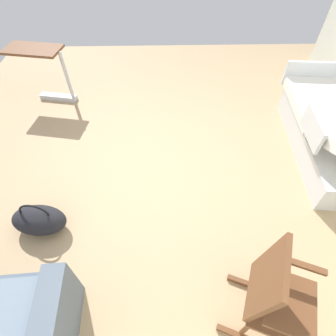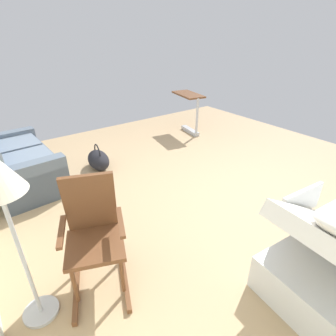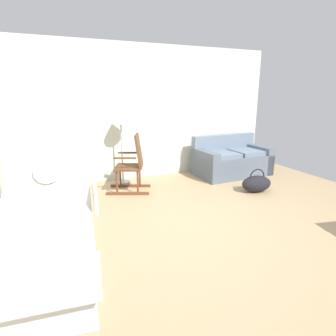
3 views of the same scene
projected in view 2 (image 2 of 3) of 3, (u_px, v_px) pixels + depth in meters
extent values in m
plane|color=tan|center=(201.00, 190.00, 3.85)|extent=(6.78, 6.78, 0.00)
cube|color=silver|center=(301.00, 202.00, 2.49)|extent=(0.09, 0.56, 0.28)
cylinder|color=black|center=(267.00, 279.00, 2.42)|extent=(0.10, 0.10, 0.10)
cube|color=slate|center=(22.00, 169.00, 3.94)|extent=(1.65, 0.94, 0.45)
cube|color=slate|center=(27.00, 161.00, 3.59)|extent=(0.71, 0.68, 0.10)
cube|color=slate|center=(14.00, 145.00, 4.09)|extent=(0.71, 0.68, 0.10)
cube|color=slate|center=(35.00, 184.00, 3.42)|extent=(0.23, 0.86, 0.60)
cube|color=slate|center=(10.00, 150.00, 4.39)|extent=(0.23, 0.86, 0.60)
cube|color=brown|center=(77.00, 285.00, 2.39)|extent=(0.72, 0.32, 0.05)
cube|color=brown|center=(125.00, 275.00, 2.49)|extent=(0.72, 0.32, 0.05)
cylinder|color=brown|center=(122.00, 274.00, 2.22)|extent=(0.04, 0.04, 0.40)
cylinder|color=brown|center=(74.00, 284.00, 2.14)|extent=(0.04, 0.04, 0.40)
cylinder|color=brown|center=(118.00, 244.00, 2.54)|extent=(0.04, 0.04, 0.40)
cylinder|color=brown|center=(76.00, 251.00, 2.45)|extent=(0.04, 0.04, 0.40)
cube|color=brown|center=(95.00, 245.00, 2.24)|extent=(0.61, 0.62, 0.04)
cube|color=brown|center=(90.00, 203.00, 2.27)|extent=(0.27, 0.45, 0.60)
cube|color=brown|center=(121.00, 222.00, 2.18)|extent=(0.38, 0.18, 0.03)
cube|color=brown|center=(61.00, 232.00, 2.07)|extent=(0.38, 0.18, 0.03)
cylinder|color=#B2B5BA|center=(41.00, 311.00, 2.18)|extent=(0.28, 0.28, 0.03)
cylinder|color=#B2B5BA|center=(23.00, 259.00, 1.91)|extent=(0.03, 0.03, 1.15)
cube|color=#B2B5BA|center=(190.00, 131.00, 5.98)|extent=(0.61, 0.22, 0.08)
cylinder|color=black|center=(196.00, 135.00, 5.77)|extent=(0.07, 0.07, 0.06)
cylinder|color=black|center=(184.00, 128.00, 6.19)|extent=(0.07, 0.07, 0.06)
cylinder|color=#B2B5BA|center=(197.00, 116.00, 5.58)|extent=(0.05, 0.05, 0.74)
cube|color=brown|center=(188.00, 94.00, 5.72)|extent=(0.86, 0.54, 0.04)
ellipsoid|color=black|center=(98.00, 160.00, 4.39)|extent=(0.59, 0.38, 0.30)
torus|color=black|center=(97.00, 153.00, 4.33)|extent=(0.30, 0.05, 0.30)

